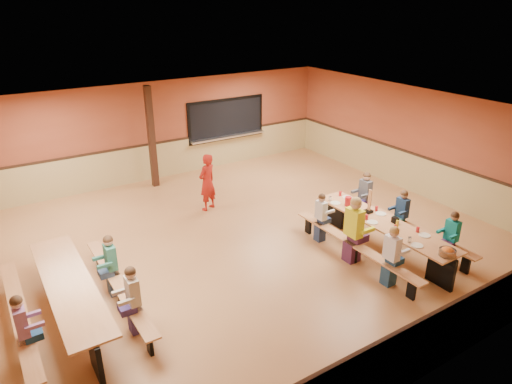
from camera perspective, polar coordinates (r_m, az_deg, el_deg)
ground at (r=10.61m, az=-2.81°, el=-6.54°), size 12.00×12.00×0.00m
room_envelope at (r=10.28m, az=-2.88°, el=-3.19°), size 12.04×10.04×3.02m
kitchen_pass_through at (r=15.29m, az=-3.72°, el=8.83°), size 2.78×0.28×1.38m
structural_post at (r=13.69m, az=-12.93°, el=6.65°), size 0.18×0.18×3.00m
cafeteria_table_main at (r=10.45m, az=15.52°, el=-4.64°), size 1.91×3.70×0.74m
cafeteria_table_second at (r=8.70m, az=-22.17°, el=-11.65°), size 1.91×3.70×0.74m
seated_child_white_left at (r=9.29m, az=16.52°, el=-7.74°), size 0.39×0.32×1.25m
seated_adult_yellow at (r=9.85m, az=12.09°, el=-4.71°), size 0.49×0.40×1.46m
seated_child_grey_left at (r=10.60m, az=8.09°, el=-3.22°), size 0.35×0.28×1.16m
seated_child_teal_right at (r=10.43m, az=23.16°, el=-5.37°), size 0.36×0.30×1.19m
seated_child_navy_right at (r=11.11m, az=17.71°, el=-2.77°), size 0.37×0.30×1.20m
seated_child_char_right at (r=11.80m, az=13.44°, el=-0.56°), size 0.40×0.32×1.26m
seated_child_purple_sec at (r=7.98m, az=-27.06°, el=-15.27°), size 0.38×0.31×1.23m
seated_child_green_sec at (r=9.06m, az=-17.60°, el=-8.78°), size 0.38×0.31×1.23m
seated_child_tan_sec at (r=8.02m, az=-15.04°, el=-12.95°), size 0.39×0.32×1.24m
standing_woman at (r=12.07m, az=-6.12°, el=1.22°), size 0.66×0.56×1.54m
punch_pitcher at (r=10.90m, az=11.44°, el=-1.15°), size 0.16×0.16×0.22m
chip_bowl at (r=9.42m, az=22.81°, el=-6.90°), size 0.32×0.32×0.15m
napkin_dispenser at (r=10.35m, az=17.00°, el=-3.38°), size 0.10×0.14×0.13m
condiment_mustard at (r=10.13m, az=17.23°, el=-3.87°), size 0.06×0.06×0.17m
condiment_ketchup at (r=9.91m, az=16.96°, el=-4.44°), size 0.06×0.06×0.17m
table_paddle at (r=10.64m, az=13.94°, el=-1.83°), size 0.16×0.16×0.56m
place_settings at (r=10.33m, az=15.68°, el=-3.31°), size 0.65×3.30×0.11m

